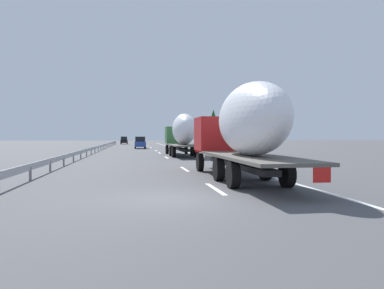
{
  "coord_description": "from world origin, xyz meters",
  "views": [
    {
      "loc": [
        -11.59,
        1.28,
        2.01
      ],
      "look_at": [
        18.41,
        -3.52,
        1.33
      ],
      "focal_mm": 34.21,
      "sensor_mm": 36.0,
      "label": 1
    }
  ],
  "objects_px": {
    "truck_lead": "(182,133)",
    "truck_trailing": "(242,127)",
    "road_sign": "(183,134)",
    "car_blue_sedan": "(140,143)",
    "car_black_suv": "(124,140)"
  },
  "relations": [
    {
      "from": "truck_lead",
      "to": "car_blue_sedan",
      "type": "xyz_separation_m",
      "value": [
        23.61,
        3.82,
        -1.4
      ]
    },
    {
      "from": "car_blue_sedan",
      "to": "truck_lead",
      "type": "bearing_deg",
      "value": -170.81
    },
    {
      "from": "truck_trailing",
      "to": "car_black_suv",
      "type": "height_order",
      "value": "truck_trailing"
    },
    {
      "from": "truck_lead",
      "to": "car_black_suv",
      "type": "distance_m",
      "value": 59.43
    },
    {
      "from": "truck_lead",
      "to": "car_black_suv",
      "type": "bearing_deg",
      "value": 7.05
    },
    {
      "from": "truck_trailing",
      "to": "car_blue_sedan",
      "type": "distance_m",
      "value": 44.7
    },
    {
      "from": "truck_lead",
      "to": "road_sign",
      "type": "height_order",
      "value": "truck_lead"
    },
    {
      "from": "car_black_suv",
      "to": "truck_lead",
      "type": "bearing_deg",
      "value": -172.95
    },
    {
      "from": "truck_trailing",
      "to": "road_sign",
      "type": "distance_m",
      "value": 43.34
    },
    {
      "from": "car_blue_sedan",
      "to": "truck_trailing",
      "type": "bearing_deg",
      "value": -175.09
    },
    {
      "from": "road_sign",
      "to": "car_blue_sedan",
      "type": "bearing_deg",
      "value": 79.49
    },
    {
      "from": "truck_trailing",
      "to": "car_black_suv",
      "type": "xyz_separation_m",
      "value": [
        79.88,
        7.29,
        -1.45
      ]
    },
    {
      "from": "truck_lead",
      "to": "road_sign",
      "type": "relative_size",
      "value": 3.71
    },
    {
      "from": "truck_lead",
      "to": "truck_trailing",
      "type": "bearing_deg",
      "value": 180.0
    },
    {
      "from": "truck_trailing",
      "to": "car_blue_sedan",
      "type": "xyz_separation_m",
      "value": [
        44.51,
        3.82,
        -1.45
      ]
    }
  ]
}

